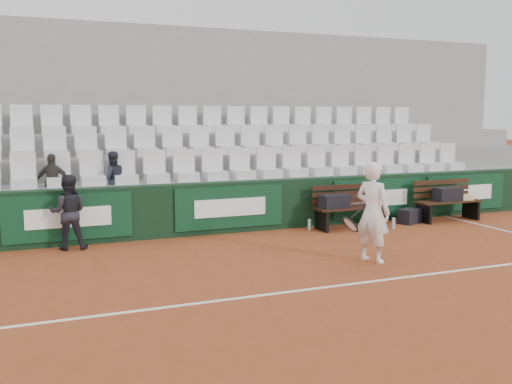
% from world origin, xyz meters
% --- Properties ---
extents(ground, '(80.00, 80.00, 0.00)m').
position_xyz_m(ground, '(0.00, 0.00, 0.00)').
color(ground, brown).
rests_on(ground, ground).
extents(court_baseline, '(18.00, 0.06, 0.01)m').
position_xyz_m(court_baseline, '(0.00, 0.00, 0.00)').
color(court_baseline, white).
rests_on(court_baseline, ground).
extents(back_barrier, '(18.00, 0.34, 1.00)m').
position_xyz_m(back_barrier, '(0.07, 3.99, 0.50)').
color(back_barrier, black).
rests_on(back_barrier, ground).
extents(grandstand_tier_front, '(18.00, 0.95, 1.00)m').
position_xyz_m(grandstand_tier_front, '(0.00, 4.62, 0.50)').
color(grandstand_tier_front, gray).
rests_on(grandstand_tier_front, ground).
extents(grandstand_tier_mid, '(18.00, 0.95, 1.45)m').
position_xyz_m(grandstand_tier_mid, '(0.00, 5.58, 0.72)').
color(grandstand_tier_mid, gray).
rests_on(grandstand_tier_mid, ground).
extents(grandstand_tier_back, '(18.00, 0.95, 1.90)m').
position_xyz_m(grandstand_tier_back, '(0.00, 6.53, 0.95)').
color(grandstand_tier_back, gray).
rests_on(grandstand_tier_back, ground).
extents(grandstand_rear_wall, '(18.00, 0.30, 4.40)m').
position_xyz_m(grandstand_rear_wall, '(0.00, 7.15, 2.20)').
color(grandstand_rear_wall, gray).
rests_on(grandstand_rear_wall, ground).
extents(seat_row_front, '(11.90, 0.44, 0.63)m').
position_xyz_m(seat_row_front, '(0.00, 4.45, 1.31)').
color(seat_row_front, silver).
rests_on(seat_row_front, grandstand_tier_front).
extents(seat_row_mid, '(11.90, 0.44, 0.63)m').
position_xyz_m(seat_row_mid, '(0.00, 5.40, 1.77)').
color(seat_row_mid, silver).
rests_on(seat_row_mid, grandstand_tier_mid).
extents(seat_row_back, '(11.90, 0.44, 0.63)m').
position_xyz_m(seat_row_back, '(0.00, 6.35, 2.21)').
color(seat_row_back, silver).
rests_on(seat_row_back, grandstand_tier_back).
extents(bench_left, '(1.50, 0.56, 0.45)m').
position_xyz_m(bench_left, '(2.24, 3.40, 0.23)').
color(bench_left, black).
rests_on(bench_left, ground).
extents(bench_right, '(1.50, 0.56, 0.45)m').
position_xyz_m(bench_right, '(4.69, 3.36, 0.23)').
color(bench_right, '#341D0F').
rests_on(bench_right, ground).
extents(sports_bag_left, '(0.66, 0.37, 0.27)m').
position_xyz_m(sports_bag_left, '(1.88, 3.40, 0.58)').
color(sports_bag_left, black).
rests_on(sports_bag_left, bench_left).
extents(sports_bag_right, '(0.63, 0.32, 0.29)m').
position_xyz_m(sports_bag_right, '(4.65, 3.33, 0.59)').
color(sports_bag_right, black).
rests_on(sports_bag_right, bench_right).
extents(towel, '(0.44, 0.37, 0.11)m').
position_xyz_m(towel, '(5.07, 3.33, 0.50)').
color(towel, '#D0C686').
rests_on(towel, bench_right).
extents(sports_bag_ground, '(0.59, 0.48, 0.31)m').
position_xyz_m(sports_bag_ground, '(3.74, 3.43, 0.16)').
color(sports_bag_ground, black).
rests_on(sports_bag_ground, ground).
extents(water_bottle_near, '(0.06, 0.06, 0.22)m').
position_xyz_m(water_bottle_near, '(1.39, 3.55, 0.11)').
color(water_bottle_near, silver).
rests_on(water_bottle_near, ground).
extents(water_bottle_far, '(0.06, 0.06, 0.23)m').
position_xyz_m(water_bottle_far, '(3.04, 3.02, 0.12)').
color(water_bottle_far, silver).
rests_on(water_bottle_far, ground).
extents(tennis_player, '(0.79, 0.68, 1.58)m').
position_xyz_m(tennis_player, '(1.17, 0.96, 0.79)').
color(tennis_player, white).
rests_on(tennis_player, ground).
extents(ball_kid, '(0.70, 0.58, 1.30)m').
position_xyz_m(ball_kid, '(-3.22, 3.61, 0.65)').
color(ball_kid, black).
rests_on(ball_kid, ground).
extents(spectator_b, '(0.66, 0.37, 1.05)m').
position_xyz_m(spectator_b, '(-3.40, 4.50, 1.53)').
color(spectator_b, '#312C27').
rests_on(spectator_b, grandstand_tier_front).
extents(spectator_c, '(0.56, 0.46, 1.07)m').
position_xyz_m(spectator_c, '(-2.34, 4.50, 1.54)').
color(spectator_c, '#202631').
rests_on(spectator_c, grandstand_tier_front).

